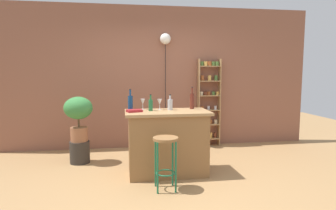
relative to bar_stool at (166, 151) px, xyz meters
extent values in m
plane|color=#A37A4C|center=(0.11, 0.29, -0.51)|extent=(12.00, 12.00, 0.00)
cube|color=#8C5642|center=(0.11, 2.24, 0.89)|extent=(6.40, 0.10, 2.80)
cube|color=olive|center=(0.11, 0.59, -0.06)|extent=(1.13, 0.61, 0.91)
cube|color=#A87F51|center=(0.11, 0.59, 0.42)|extent=(1.23, 0.66, 0.04)
cylinder|color=#196642|center=(-0.12, -0.12, -0.18)|extent=(0.02, 0.02, 0.66)
cylinder|color=#196642|center=(0.12, -0.12, -0.18)|extent=(0.02, 0.02, 0.66)
cylinder|color=#196642|center=(-0.12, 0.12, -0.18)|extent=(0.02, 0.02, 0.66)
cylinder|color=#196642|center=(0.12, 0.12, -0.18)|extent=(0.02, 0.02, 0.66)
torus|color=#196642|center=(0.00, 0.00, -0.29)|extent=(0.25, 0.25, 0.02)
cylinder|color=olive|center=(0.00, 0.00, 0.16)|extent=(0.33, 0.33, 0.03)
cube|color=#A87F51|center=(0.98, 2.09, 0.38)|extent=(0.02, 0.15, 1.78)
cube|color=#A87F51|center=(1.42, 2.09, 0.38)|extent=(0.02, 0.15, 1.78)
cube|color=#A87F51|center=(1.20, 2.09, -0.36)|extent=(0.42, 0.15, 0.02)
cylinder|color=#AD7A38|center=(1.04, 2.09, -0.30)|extent=(0.05, 0.05, 0.11)
cylinder|color=brown|center=(1.15, 2.10, -0.30)|extent=(0.05, 0.05, 0.11)
cylinder|color=gold|center=(1.26, 2.10, -0.30)|extent=(0.05, 0.05, 0.11)
cylinder|color=brown|center=(1.35, 2.10, -0.30)|extent=(0.05, 0.05, 0.11)
cube|color=#A87F51|center=(1.20, 2.09, -0.07)|extent=(0.42, 0.15, 0.02)
cylinder|color=gold|center=(1.04, 2.10, -0.02)|extent=(0.07, 0.07, 0.08)
cylinder|color=beige|center=(1.16, 2.08, -0.02)|extent=(0.07, 0.07, 0.08)
cylinder|color=#994C23|center=(1.25, 2.10, -0.02)|extent=(0.07, 0.07, 0.08)
cylinder|color=beige|center=(1.36, 2.09, -0.02)|extent=(0.07, 0.07, 0.08)
cube|color=#A87F51|center=(1.20, 2.09, 0.23)|extent=(0.42, 0.15, 0.02)
cylinder|color=#994C23|center=(1.07, 2.09, 0.28)|extent=(0.05, 0.05, 0.08)
cylinder|color=silver|center=(1.20, 2.10, 0.28)|extent=(0.05, 0.05, 0.08)
cylinder|color=silver|center=(1.34, 2.09, 0.28)|extent=(0.05, 0.05, 0.08)
cube|color=#A87F51|center=(1.20, 2.09, 0.53)|extent=(0.42, 0.15, 0.02)
cylinder|color=beige|center=(1.04, 2.08, 0.57)|extent=(0.06, 0.06, 0.07)
cylinder|color=brown|center=(1.13, 2.10, 0.57)|extent=(0.06, 0.06, 0.07)
cylinder|color=#994C23|center=(1.20, 2.10, 0.57)|extent=(0.06, 0.06, 0.07)
cylinder|color=#4C7033|center=(1.29, 2.09, 0.57)|extent=(0.06, 0.06, 0.07)
cylinder|color=gold|center=(1.38, 2.09, 0.57)|extent=(0.06, 0.06, 0.07)
cube|color=#A87F51|center=(1.20, 2.09, 0.82)|extent=(0.42, 0.15, 0.02)
cylinder|color=#994C23|center=(1.06, 2.09, 0.88)|extent=(0.07, 0.07, 0.10)
cylinder|color=gold|center=(1.21, 2.08, 0.88)|extent=(0.07, 0.07, 0.10)
cylinder|color=#4C7033|center=(1.34, 2.10, 0.88)|extent=(0.07, 0.07, 0.10)
cube|color=#A87F51|center=(1.20, 2.09, 1.12)|extent=(0.42, 0.15, 0.02)
cylinder|color=#4C7033|center=(1.04, 2.09, 1.17)|extent=(0.08, 0.08, 0.09)
cylinder|color=gold|center=(1.12, 2.10, 1.17)|extent=(0.08, 0.08, 0.09)
cylinder|color=#994C23|center=(1.21, 2.09, 1.17)|extent=(0.08, 0.08, 0.09)
cylinder|color=#4C7033|center=(1.28, 2.10, 1.17)|extent=(0.08, 0.08, 0.09)
cylinder|color=#4C7033|center=(1.36, 2.09, 1.17)|extent=(0.08, 0.08, 0.09)
cylinder|color=#2D2823|center=(-1.26, 1.32, -0.33)|extent=(0.33, 0.33, 0.37)
cylinder|color=#935B3D|center=(-1.26, 1.32, -0.02)|extent=(0.28, 0.28, 0.24)
cylinder|color=brown|center=(-1.26, 1.32, 0.18)|extent=(0.03, 0.03, 0.16)
ellipsoid|color=#387F3D|center=(-1.26, 1.32, 0.42)|extent=(0.47, 0.42, 0.37)
cylinder|color=#236638|center=(-0.12, 0.66, 0.52)|extent=(0.06, 0.06, 0.17)
cylinder|color=#236638|center=(-0.12, 0.66, 0.64)|extent=(0.02, 0.02, 0.07)
cylinder|color=black|center=(-0.12, 0.66, 0.68)|extent=(0.03, 0.03, 0.01)
cylinder|color=#5B2319|center=(0.53, 0.77, 0.56)|extent=(0.06, 0.06, 0.24)
cylinder|color=#5B2319|center=(0.53, 0.77, 0.72)|extent=(0.02, 0.02, 0.09)
cylinder|color=black|center=(0.53, 0.77, 0.77)|extent=(0.03, 0.03, 0.01)
cylinder|color=#B2B2B7|center=(0.17, 0.71, 0.52)|extent=(0.08, 0.08, 0.16)
cylinder|color=#B2B2B7|center=(0.17, 0.71, 0.63)|extent=(0.03, 0.03, 0.06)
cylinder|color=black|center=(0.17, 0.71, 0.67)|extent=(0.03, 0.03, 0.01)
cylinder|color=navy|center=(-0.42, 0.67, 0.55)|extent=(0.07, 0.07, 0.23)
cylinder|color=navy|center=(-0.42, 0.67, 0.71)|extent=(0.03, 0.03, 0.09)
cylinder|color=black|center=(-0.42, 0.67, 0.76)|extent=(0.03, 0.03, 0.01)
cylinder|color=silver|center=(0.02, 0.75, 0.44)|extent=(0.06, 0.06, 0.00)
cylinder|color=silver|center=(0.02, 0.75, 0.48)|extent=(0.01, 0.01, 0.08)
cone|color=silver|center=(0.02, 0.75, 0.56)|extent=(0.07, 0.07, 0.08)
cylinder|color=silver|center=(-0.23, 0.81, 0.44)|extent=(0.06, 0.06, 0.00)
cylinder|color=silver|center=(-0.23, 0.81, 0.48)|extent=(0.01, 0.01, 0.08)
cone|color=silver|center=(-0.23, 0.81, 0.56)|extent=(0.07, 0.07, 0.08)
cube|color=maroon|center=(-0.37, 0.57, 0.45)|extent=(0.24, 0.20, 0.03)
cylinder|color=black|center=(0.31, 2.13, 0.57)|extent=(0.01, 0.01, 2.16)
sphere|color=white|center=(0.31, 2.13, 1.65)|extent=(0.21, 0.21, 0.21)
camera|label=1|loc=(-0.53, -3.59, 1.02)|focal=31.09mm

